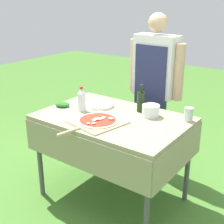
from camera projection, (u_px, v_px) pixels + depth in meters
name	position (u px, v px, depth m)	size (l,w,h in m)	color
ground_plane	(113.00, 196.00, 2.95)	(12.00, 12.00, 0.00)	#477A2D
prep_table	(113.00, 126.00, 2.70)	(1.27, 0.86, 0.81)	gray
person_cook	(155.00, 81.00, 3.17)	(0.61, 0.22, 1.64)	#333D56
pizza_on_peel	(97.00, 121.00, 2.53)	(0.45, 0.61, 0.05)	#D1B27F
oil_bottle	(141.00, 101.00, 2.76)	(0.07, 0.07, 0.25)	black
water_bottle	(82.00, 100.00, 2.77)	(0.07, 0.07, 0.23)	silver
herb_container	(62.00, 105.00, 2.88)	(0.20, 0.16, 0.05)	silver
mixing_tub	(151.00, 111.00, 2.66)	(0.15, 0.15, 0.10)	silver
plate_stack	(101.00, 105.00, 2.91)	(0.25, 0.25, 0.02)	white
sauce_jar	(188.00, 115.00, 2.56)	(0.08, 0.08, 0.12)	silver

